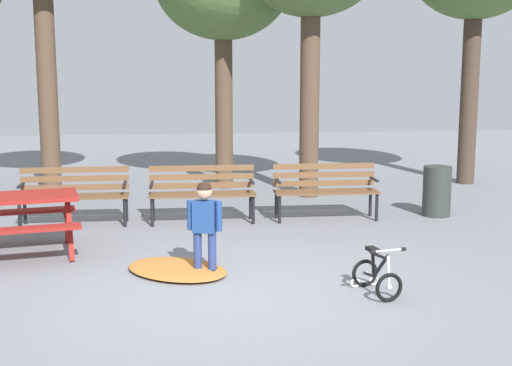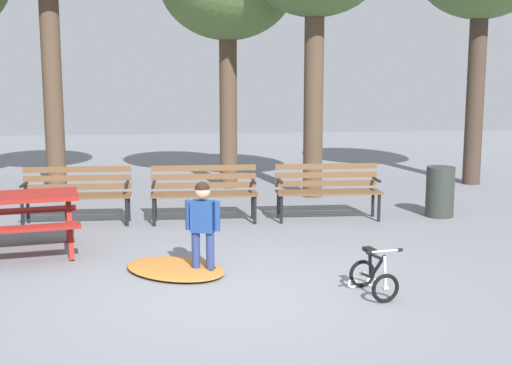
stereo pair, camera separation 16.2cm
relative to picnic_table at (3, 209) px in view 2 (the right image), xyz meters
name	(u,v)px [view 2 (the right image)]	position (x,y,z in m)	size (l,w,h in m)	color
ground	(228,294)	(2.65, -1.79, -0.59)	(36.00, 36.00, 0.00)	slate
picnic_table	(3,209)	(0.00, 0.00, 0.00)	(2.02, 1.65, 0.79)	maroon
park_bench_far_left	(77,190)	(0.65, 1.74, -0.08)	(1.61, 0.47, 0.85)	brown
park_bench_left	(204,189)	(2.55, 1.68, -0.08)	(1.61, 0.48, 0.85)	brown
park_bench_right	(328,187)	(4.45, 1.63, -0.08)	(1.61, 0.49, 0.85)	brown
child_standing	(203,220)	(2.42, -1.05, 0.03)	(0.39, 0.23, 1.06)	navy
kids_bicycle	(373,276)	(4.14, -1.99, -0.39)	(0.45, 0.61, 0.54)	black
leaf_pile	(175,269)	(2.11, -0.94, -0.56)	(1.27, 0.89, 0.07)	#B26B2D
trash_bin	(440,192)	(6.25, 1.63, -0.20)	(0.44, 0.44, 0.79)	#2D332D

